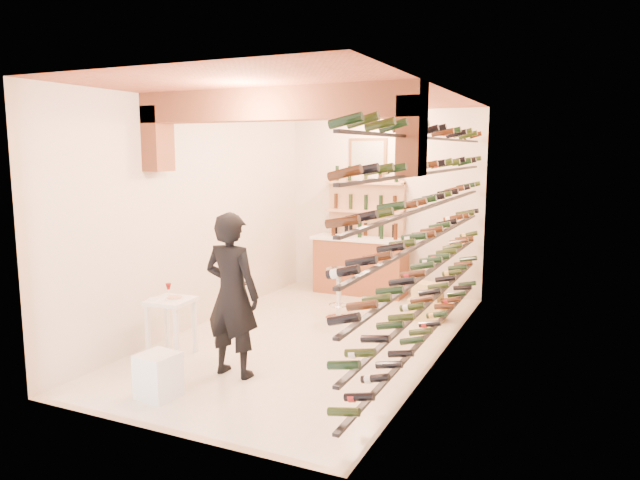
# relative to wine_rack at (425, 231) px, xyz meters

# --- Properties ---
(ground) EXTENTS (6.00, 6.00, 0.00)m
(ground) POSITION_rel_wine_rack_xyz_m (-1.53, 0.00, -1.55)
(ground) COLOR beige
(ground) RESTS_ON ground
(room_shell) EXTENTS (3.52, 6.02, 3.21)m
(room_shell) POSITION_rel_wine_rack_xyz_m (-1.53, -0.26, 0.70)
(room_shell) COLOR beige
(room_shell) RESTS_ON ground
(wine_rack) EXTENTS (0.32, 5.70, 2.56)m
(wine_rack) POSITION_rel_wine_rack_xyz_m (0.00, 0.00, 0.00)
(wine_rack) COLOR black
(wine_rack) RESTS_ON ground
(back_counter) EXTENTS (1.70, 0.62, 1.29)m
(back_counter) POSITION_rel_wine_rack_xyz_m (-1.83, 2.65, -1.02)
(back_counter) COLOR brown
(back_counter) RESTS_ON ground
(back_shelving) EXTENTS (1.40, 0.31, 2.73)m
(back_shelving) POSITION_rel_wine_rack_xyz_m (-1.83, 2.89, -0.38)
(back_shelving) COLOR tan
(back_shelving) RESTS_ON ground
(tasting_table) EXTENTS (0.54, 0.54, 0.87)m
(tasting_table) POSITION_rel_wine_rack_xyz_m (-2.78, -1.34, -0.96)
(tasting_table) COLOR white
(tasting_table) RESTS_ON ground
(white_stool) EXTENTS (0.41, 0.41, 0.46)m
(white_stool) POSITION_rel_wine_rack_xyz_m (-2.11, -2.39, -1.32)
(white_stool) COLOR white
(white_stool) RESTS_ON ground
(person) EXTENTS (0.70, 0.48, 1.85)m
(person) POSITION_rel_wine_rack_xyz_m (-1.75, -1.55, -0.62)
(person) COLOR black
(person) RESTS_ON ground
(chrome_barstool) EXTENTS (0.40, 0.40, 0.78)m
(chrome_barstool) POSITION_rel_wine_rack_xyz_m (-1.54, 0.98, -1.10)
(chrome_barstool) COLOR silver
(chrome_barstool) RESTS_ON ground
(crate_lower) EXTENTS (0.54, 0.39, 0.31)m
(crate_lower) POSITION_rel_wine_rack_xyz_m (-0.34, 1.56, -1.39)
(crate_lower) COLOR #DABE77
(crate_lower) RESTS_ON ground
(crate_upper) EXTENTS (0.45, 0.34, 0.24)m
(crate_upper) POSITION_rel_wine_rack_xyz_m (-0.34, 1.56, -1.12)
(crate_upper) COLOR #DABE77
(crate_upper) RESTS_ON crate_lower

